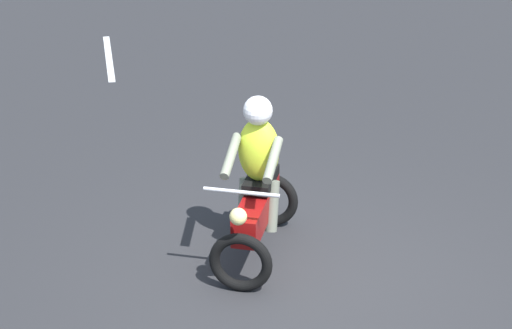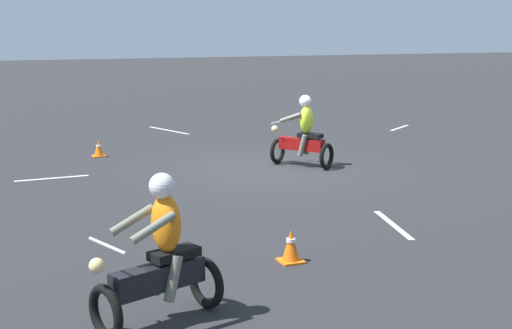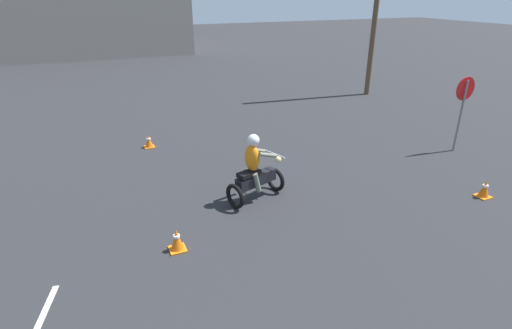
{
  "view_description": "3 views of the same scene",
  "coord_description": "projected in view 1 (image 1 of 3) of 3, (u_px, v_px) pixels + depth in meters",
  "views": [
    {
      "loc": [
        5.6,
        -5.78,
        5.0
      ],
      "look_at": [
        -0.67,
        0.04,
        1.0
      ],
      "focal_mm": 70.0,
      "sensor_mm": 36.0,
      "label": 1
    },
    {
      "loc": [
        6.61,
        14.61,
        3.16
      ],
      "look_at": [
        2.04,
        3.75,
        0.9
      ],
      "focal_mm": 50.0,
      "sensor_mm": 36.0,
      "label": 2
    },
    {
      "loc": [
        1.4,
        -0.33,
        4.62
      ],
      "look_at": [
        4.75,
        7.46,
        0.9
      ],
      "focal_mm": 28.0,
      "sensor_mm": 36.0,
      "label": 3
    }
  ],
  "objects": [
    {
      "name": "motorcycle_rider_foreground",
      "position": [
        257.0,
        189.0,
        9.6
      ],
      "size": [
        1.29,
        1.49,
        1.66
      ],
      "rotation": [
        0.0,
        0.0,
        3.75
      ],
      "color": "black",
      "rests_on": "ground"
    },
    {
      "name": "ground_plane",
      "position": [
        301.0,
        284.0,
        9.4
      ],
      "size": [
        120.0,
        120.0,
        0.0
      ],
      "primitive_type": "plane",
      "color": "#28282B"
    },
    {
      "name": "lane_stripe_nw",
      "position": [
        109.0,
        58.0,
        15.31
      ],
      "size": [
        1.87,
        1.26,
        0.01
      ],
      "primitive_type": "cube",
      "rotation": [
        0.0,
        0.0,
        4.14
      ],
      "color": "silver",
      "rests_on": "ground"
    }
  ]
}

